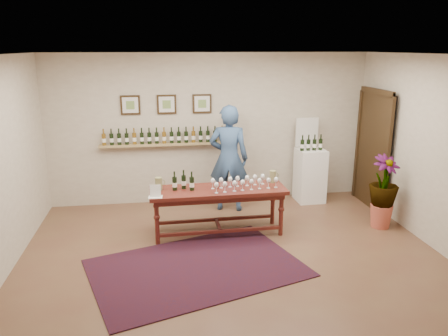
{
  "coord_description": "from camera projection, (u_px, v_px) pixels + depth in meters",
  "views": [
    {
      "loc": [
        -0.99,
        -5.57,
        2.9
      ],
      "look_at": [
        0.0,
        0.8,
        1.1
      ],
      "focal_mm": 35.0,
      "sensor_mm": 36.0,
      "label": 1
    }
  ],
  "objects": [
    {
      "name": "menu_card",
      "position": [
        155.0,
        191.0,
        6.43
      ],
      "size": [
        0.21,
        0.16,
        0.18
      ],
      "primitive_type": "cube",
      "rotation": [
        0.0,
        0.0,
        -0.08
      ],
      "color": "silver",
      "rests_on": "tasting_table"
    },
    {
      "name": "potted_plant",
      "position": [
        383.0,
        192.0,
        7.11
      ],
      "size": [
        0.7,
        0.7,
        1.05
      ],
      "rotation": [
        0.0,
        0.0,
        0.3
      ],
      "color": "#BA523E",
      "rests_on": "ground"
    },
    {
      "name": "info_sign",
      "position": [
        307.0,
        132.0,
        8.33
      ],
      "size": [
        0.44,
        0.03,
        0.61
      ],
      "primitive_type": "cube",
      "rotation": [
        0.0,
        0.0,
        0.02
      ],
      "color": "silver",
      "rests_on": "display_pedestal"
    },
    {
      "name": "table_bottles",
      "position": [
        183.0,
        179.0,
        6.74
      ],
      "size": [
        0.33,
        0.22,
        0.33
      ],
      "primitive_type": null,
      "rotation": [
        0.0,
        0.0,
        -0.16
      ],
      "color": "black",
      "rests_on": "tasting_table"
    },
    {
      "name": "pitcher_left",
      "position": [
        159.0,
        184.0,
        6.74
      ],
      "size": [
        0.14,
        0.14,
        0.2
      ],
      "primitive_type": null,
      "rotation": [
        0.0,
        0.0,
        0.1
      ],
      "color": "olive",
      "rests_on": "tasting_table"
    },
    {
      "name": "ground",
      "position": [
        233.0,
        257.0,
        6.22
      ],
      "size": [
        6.0,
        6.0,
        0.0
      ],
      "primitive_type": "plane",
      "color": "brown",
      "rests_on": "ground"
    },
    {
      "name": "pitcher_right",
      "position": [
        273.0,
        176.0,
        7.11
      ],
      "size": [
        0.14,
        0.14,
        0.2
      ],
      "primitive_type": null,
      "rotation": [
        0.0,
        0.0,
        -0.11
      ],
      "color": "olive",
      "rests_on": "tasting_table"
    },
    {
      "name": "room_shell",
      "position": [
        329.0,
        147.0,
        8.0
      ],
      "size": [
        6.0,
        6.0,
        6.0
      ],
      "color": "beige",
      "rests_on": "ground"
    },
    {
      "name": "pedestal_bottles",
      "position": [
        311.0,
        143.0,
        8.14
      ],
      "size": [
        0.29,
        0.08,
        0.28
      ],
      "primitive_type": null,
      "rotation": [
        0.0,
        0.0,
        0.02
      ],
      "color": "black",
      "rests_on": "display_pedestal"
    },
    {
      "name": "person",
      "position": [
        229.0,
        158.0,
        7.81
      ],
      "size": [
        0.8,
        0.62,
        1.93
      ],
      "primitive_type": "imported",
      "rotation": [
        0.0,
        0.0,
        2.89
      ],
      "color": "#33507A",
      "rests_on": "ground"
    },
    {
      "name": "display_pedestal",
      "position": [
        310.0,
        175.0,
        8.39
      ],
      "size": [
        0.52,
        0.52,
        1.02
      ],
      "primitive_type": "cube",
      "rotation": [
        0.0,
        0.0,
        0.02
      ],
      "color": "white",
      "rests_on": "ground"
    },
    {
      "name": "rug",
      "position": [
        197.0,
        268.0,
        5.9
      ],
      "size": [
        3.16,
        2.57,
        0.01
      ],
      "primitive_type": "cube",
      "rotation": [
        0.0,
        0.0,
        0.31
      ],
      "color": "#45100C",
      "rests_on": "ground"
    },
    {
      "name": "table_glasses",
      "position": [
        240.0,
        183.0,
        6.81
      ],
      "size": [
        1.32,
        0.47,
        0.18
      ],
      "primitive_type": null,
      "rotation": [
        0.0,
        0.0,
        0.14
      ],
      "color": "white",
      "rests_on": "tasting_table"
    },
    {
      "name": "tasting_table",
      "position": [
        218.0,
        195.0,
        6.85
      ],
      "size": [
        2.14,
        0.71,
        0.75
      ],
      "rotation": [
        0.0,
        0.0,
        0.02
      ],
      "color": "#4B1612",
      "rests_on": "ground"
    }
  ]
}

